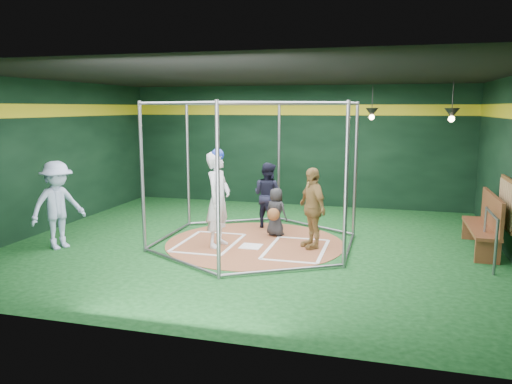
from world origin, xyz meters
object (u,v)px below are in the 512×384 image
(umpire, at_px, (268,195))
(dugout_bench, at_px, (486,222))
(visitor_leopard, at_px, (312,208))
(batter_figure, at_px, (218,198))

(umpire, distance_m, dugout_bench, 4.79)
(visitor_leopard, relative_size, dugout_bench, 0.83)
(visitor_leopard, distance_m, dugout_bench, 3.50)
(batter_figure, height_order, dugout_bench, batter_figure)
(visitor_leopard, bearing_deg, dugout_bench, 65.50)
(umpire, bearing_deg, visitor_leopard, 153.83)
(visitor_leopard, bearing_deg, batter_figure, -113.85)
(visitor_leopard, bearing_deg, umpire, -174.63)
(batter_figure, xyz_separation_m, umpire, (0.59, 1.89, -0.22))
(umpire, xyz_separation_m, dugout_bench, (4.72, -0.78, -0.20))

